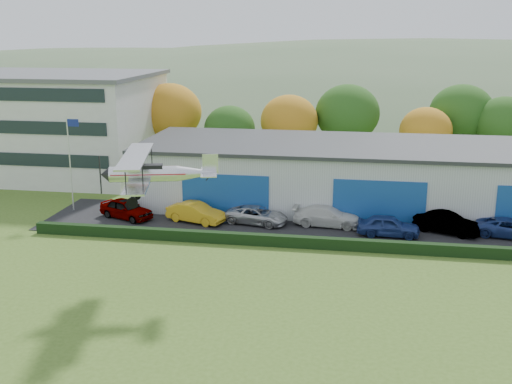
% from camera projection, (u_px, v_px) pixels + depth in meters
% --- Properties ---
extents(ground, '(300.00, 300.00, 0.00)m').
position_uv_depth(ground, '(275.00, 372.00, 27.12)').
color(ground, '#42631F').
rests_on(ground, ground).
extents(apron, '(48.00, 9.00, 0.05)m').
position_uv_depth(apron, '(351.00, 228.00, 46.65)').
color(apron, black).
rests_on(apron, ground).
extents(hedge, '(46.00, 0.60, 0.80)m').
position_uv_depth(hedge, '(350.00, 245.00, 41.98)').
color(hedge, black).
rests_on(hedge, ground).
extents(hangar, '(40.60, 12.60, 5.30)m').
position_uv_depth(hangar, '(378.00, 175.00, 52.31)').
color(hangar, '#B2B7BC').
rests_on(hangar, ground).
extents(office_block, '(20.60, 15.60, 10.40)m').
position_uv_depth(office_block, '(54.00, 124.00, 63.63)').
color(office_block, silver).
rests_on(office_block, ground).
extents(flagpole, '(1.05, 0.10, 8.00)m').
position_uv_depth(flagpole, '(71.00, 154.00, 50.04)').
color(flagpole, silver).
rests_on(flagpole, ground).
extents(tree_belt, '(75.70, 13.22, 10.12)m').
position_uv_depth(tree_belt, '(336.00, 119.00, 64.27)').
color(tree_belt, '#3D2614').
rests_on(tree_belt, ground).
extents(distant_hills, '(430.00, 196.00, 56.00)m').
position_uv_depth(distant_hills, '(329.00, 136.00, 164.62)').
color(distant_hills, '#4C6642').
rests_on(distant_hills, ground).
extents(car_0, '(4.98, 3.56, 1.57)m').
position_uv_depth(car_0, '(126.00, 209.00, 48.87)').
color(car_0, gray).
rests_on(car_0, apron).
extents(car_1, '(4.95, 2.96, 1.54)m').
position_uv_depth(car_1, '(196.00, 213.00, 47.89)').
color(car_1, gold).
rests_on(car_1, apron).
extents(car_2, '(5.18, 3.15, 1.34)m').
position_uv_depth(car_2, '(257.00, 215.00, 47.56)').
color(car_2, silver).
rests_on(car_2, apron).
extents(car_3, '(5.37, 2.55, 1.51)m').
position_uv_depth(car_3, '(327.00, 216.00, 47.01)').
color(car_3, silver).
rests_on(car_3, apron).
extents(car_4, '(4.56, 1.97, 1.53)m').
position_uv_depth(car_4, '(388.00, 226.00, 44.70)').
color(car_4, navy).
rests_on(car_4, apron).
extents(car_5, '(5.01, 3.41, 1.56)m').
position_uv_depth(car_5, '(447.00, 223.00, 45.28)').
color(car_5, gray).
rests_on(car_5, apron).
extents(car_6, '(5.21, 3.15, 1.35)m').
position_uv_depth(car_6, '(511.00, 228.00, 44.44)').
color(car_6, navy).
rests_on(car_6, apron).
extents(biplane, '(6.79, 7.71, 2.87)m').
position_uv_depth(biplane, '(154.00, 172.00, 34.86)').
color(biplane, silver).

